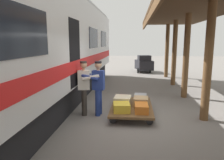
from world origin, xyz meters
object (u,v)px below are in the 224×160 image
at_px(suitcase_burgundy_valise, 124,98).
at_px(porter_by_door, 85,86).
at_px(suitcase_yellow_case, 121,107).
at_px(suitcase_tan_vintage, 141,102).
at_px(porter_in_overalls, 98,86).
at_px(suitcase_gray_aluminum, 140,98).
at_px(suitcase_orange_carryall, 141,108).
at_px(baggage_tug, 144,64).
at_px(train_car, 27,49).
at_px(luggage_cart, 132,107).
at_px(suitcase_cream_canvas, 123,101).

bearing_deg(suitcase_burgundy_valise, porter_by_door, 34.46).
xyz_separation_m(suitcase_yellow_case, suitcase_tan_vintage, (-0.58, -0.60, 0.02)).
bearing_deg(porter_by_door, porter_in_overalls, -176.96).
height_order(suitcase_burgundy_valise, suitcase_yellow_case, suitcase_yellow_case).
distance_m(suitcase_gray_aluminum, suitcase_orange_carryall, 1.20).
distance_m(porter_in_overalls, baggage_tug, 10.26).
height_order(train_car, suitcase_burgundy_valise, train_car).
height_order(suitcase_gray_aluminum, porter_by_door, porter_by_door).
bearing_deg(luggage_cart, suitcase_gray_aluminum, -115.68).
distance_m(suitcase_gray_aluminum, porter_by_door, 2.01).
distance_m(luggage_cart, suitcase_tan_vintage, 0.34).
distance_m(luggage_cart, baggage_tug, 9.94).
distance_m(suitcase_orange_carryall, baggage_tug, 10.51).
bearing_deg(porter_in_overalls, suitcase_gray_aluminum, -149.60).
bearing_deg(suitcase_orange_carryall, baggage_tug, -92.71).
xyz_separation_m(suitcase_tan_vintage, baggage_tug, (-0.50, -9.90, 0.21)).
xyz_separation_m(suitcase_gray_aluminum, suitcase_yellow_case, (0.58, 1.20, 0.01)).
height_order(suitcase_yellow_case, baggage_tug, baggage_tug).
distance_m(suitcase_gray_aluminum, suitcase_tan_vintage, 0.60).
relative_size(suitcase_tan_vintage, porter_in_overalls, 0.31).
distance_m(suitcase_burgundy_valise, suitcase_gray_aluminum, 0.58).
bearing_deg(suitcase_yellow_case, suitcase_cream_canvas, -90.00).
height_order(porter_in_overalls, baggage_tug, porter_in_overalls).
bearing_deg(porter_by_door, suitcase_tan_vintage, -173.18).
height_order(suitcase_burgundy_valise, porter_by_door, porter_by_door).
distance_m(train_car, suitcase_orange_carryall, 3.89).
relative_size(luggage_cart, suitcase_orange_carryall, 3.63).
bearing_deg(suitcase_gray_aluminum, suitcase_tan_vintage, 90.00).
height_order(porter_in_overalls, porter_by_door, same).
height_order(suitcase_orange_carryall, baggage_tug, baggage_tug).
bearing_deg(suitcase_tan_vintage, suitcase_burgundy_valise, -46.12).
relative_size(suitcase_gray_aluminum, suitcase_cream_canvas, 0.84).
height_order(suitcase_gray_aluminum, suitcase_cream_canvas, suitcase_cream_canvas).
bearing_deg(suitcase_gray_aluminum, baggage_tug, -93.06).
bearing_deg(suitcase_tan_vintage, train_car, 4.94).
xyz_separation_m(suitcase_burgundy_valise, suitcase_tan_vintage, (-0.58, 0.60, 0.06)).
height_order(luggage_cart, suitcase_gray_aluminum, suitcase_gray_aluminum).
bearing_deg(baggage_tug, suitcase_yellow_case, 84.16).
height_order(luggage_cart, porter_in_overalls, porter_in_overalls).
relative_size(suitcase_burgundy_valise, porter_by_door, 0.26).
bearing_deg(suitcase_orange_carryall, suitcase_tan_vintage, -90.00).
relative_size(suitcase_gray_aluminum, baggage_tug, 0.26).
bearing_deg(porter_in_overalls, train_car, 3.04).
distance_m(suitcase_yellow_case, baggage_tug, 10.55).
bearing_deg(suitcase_orange_carryall, luggage_cart, -64.32).
distance_m(train_car, suitcase_burgundy_valise, 3.50).
distance_m(suitcase_cream_canvas, suitcase_tan_vintage, 0.58).
distance_m(suitcase_yellow_case, porter_by_door, 1.35).
relative_size(suitcase_gray_aluminum, porter_in_overalls, 0.29).
bearing_deg(luggage_cart, train_car, 5.39).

